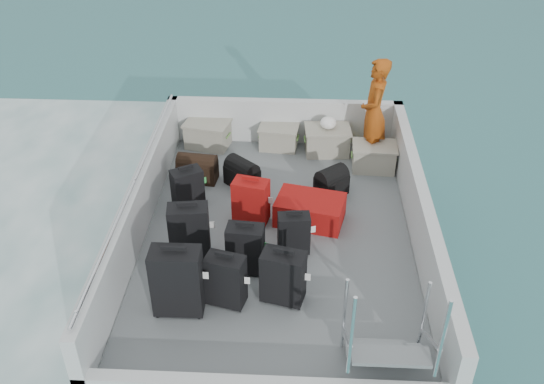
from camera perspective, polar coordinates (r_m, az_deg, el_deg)
The scene contains 23 objects.
ground at distance 8.04m, azimuth 0.51°, elevation -7.49°, with size 160.00×160.00×0.00m, color #15484C.
ferry_hull at distance 7.85m, azimuth 0.52°, elevation -5.85°, with size 3.60×5.00×0.60m, color silver.
deck at distance 7.65m, azimuth 0.54°, elevation -4.06°, with size 3.30×4.70×0.02m, color slate.
deck_fittings at distance 7.16m, azimuth 3.22°, elevation -3.32°, with size 3.60×5.00×0.90m.
suitcase_0 at distance 6.45m, azimuth -8.89°, elevation -8.36°, with size 0.52×0.30×0.81m, color black.
suitcase_1 at distance 7.18m, azimuth -7.79°, elevation -3.72°, with size 0.47×0.27×0.70m, color black.
suitcase_2 at distance 8.04m, azimuth -7.94°, elevation 0.27°, with size 0.40×0.24×0.57m, color black.
suitcase_3 at distance 6.54m, azimuth -4.38°, elevation -8.35°, with size 0.41×0.24×0.63m, color black.
suitcase_4 at distance 6.93m, azimuth -2.51°, elevation -5.40°, with size 0.42×0.25×0.62m, color black.
suitcase_5 at distance 7.69m, azimuth -2.00°, elevation -0.93°, with size 0.44×0.26×0.61m, color #980B0E.
suitcase_6 at distance 6.55m, azimuth 1.05°, elevation -8.05°, with size 0.46×0.27×0.64m, color black.
suitcase_7 at distance 7.22m, azimuth 2.06°, elevation -3.98°, with size 0.38×0.22×0.53m, color black.
suitcase_8 at distance 7.79m, azimuth 3.59°, elevation -1.70°, with size 0.56×0.85×0.34m, color #980B0E.
duffel_0 at distance 8.66m, azimuth -7.02°, elevation 2.05°, with size 0.55×0.30×0.32m, color black, non-canonical shape.
duffel_1 at distance 8.49m, azimuth -2.83°, elevation 1.57°, with size 0.47×0.30×0.32m, color black, non-canonical shape.
duffel_2 at distance 8.34m, azimuth 5.61°, elevation 0.76°, with size 0.41×0.30×0.32m, color black, non-canonical shape.
crate_0 at distance 9.48m, azimuth -6.06°, elevation 5.36°, with size 0.63×0.44×0.38m, color #9F9C8A.
crate_1 at distance 9.40m, azimuth 0.64°, elevation 5.10°, with size 0.56×0.38×0.34m, color #9F9C8A.
crate_2 at distance 9.29m, azimuth 5.21°, elevation 4.78°, with size 0.64×0.44×0.39m, color #9F9C8A.
crate_3 at distance 8.97m, azimuth 9.56°, elevation 3.18°, with size 0.60×0.42×0.36m, color #9F9C8A.
yellow_bag at distance 9.36m, azimuth 8.61°, elevation 4.16°, with size 0.28×0.26×0.22m, color gold.
white_bag at distance 9.15m, azimuth 5.30°, elevation 6.33°, with size 0.24×0.24×0.18m, color white.
passenger at distance 8.87m, azimuth 9.57°, elevation 7.40°, with size 0.59×0.38×1.61m, color orange.
Camera 1 is at (0.23, -6.02, 5.33)m, focal length 40.00 mm.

